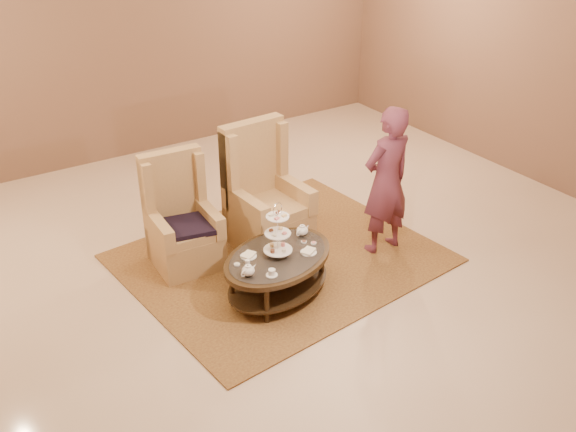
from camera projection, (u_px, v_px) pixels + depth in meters
ground at (291, 289)px, 6.23m from camera, size 8.00×8.00×0.00m
ceiling at (291, 289)px, 6.23m from camera, size 8.00×8.00×0.02m
wall_back at (123, 28)px, 8.33m from camera, size 8.00×0.04×3.50m
rug at (281, 258)px, 6.70m from camera, size 3.25×2.80×0.02m
tea_table at (278, 262)px, 5.98m from camera, size 1.37×1.13×0.99m
armchair_left at (182, 228)px, 6.47m from camera, size 0.67×0.69×1.17m
armchair_right at (264, 206)px, 6.79m from camera, size 0.76×0.79×1.33m
person at (386, 181)px, 6.50m from camera, size 0.59×0.40×1.59m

